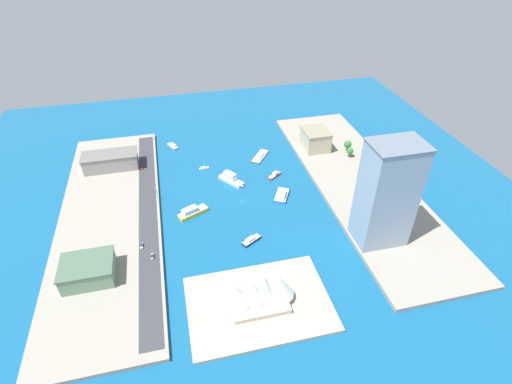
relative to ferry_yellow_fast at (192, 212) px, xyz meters
name	(u,v)px	position (x,y,z in m)	size (l,w,h in m)	color
ground_plane	(242,200)	(-38.32, -8.05, -2.46)	(440.00, 440.00, 0.00)	#145684
quay_west	(359,182)	(-134.75, -8.05, -1.06)	(70.00, 240.00, 2.80)	gray
quay_east	(110,218)	(58.12, -8.05, -1.06)	(70.00, 240.00, 2.80)	gray
peninsula_point	(259,304)	(-27.72, 88.82, -1.46)	(79.74, 55.52, 2.00)	#A89E89
road_strip	(148,211)	(31.36, -8.05, 0.41)	(12.72, 228.00, 0.15)	#38383D
ferry_yellow_fast	(192,212)	(0.00, 0.00, 0.00)	(23.74, 15.42, 6.42)	yellow
ferry_white_commuter	(231,179)	(-34.81, -34.53, 0.44)	(19.01, 23.00, 8.19)	silver
patrol_launch_navy	(252,240)	(-35.23, 37.83, -1.05)	(14.83, 10.83, 3.87)	#1E284C
barge_flat_brown	(260,156)	(-67.00, -66.57, -1.40)	(20.19, 24.01, 2.96)	brown
yacht_sleek_gray	(173,146)	(7.48, -102.73, -1.28)	(10.07, 14.33, 3.32)	#999EA3
sailboat_small_white	(204,168)	(-16.08, -59.20, -1.68)	(8.89, 2.84, 9.01)	white
tugboat_red	(275,175)	(-71.22, -33.53, -1.11)	(12.85, 10.38, 3.71)	red
catamaran_blue	(282,195)	(-69.02, -5.34, -0.71)	(16.52, 20.67, 4.71)	blue
carpark_squat_concrete	(111,161)	(59.56, -74.60, 7.07)	(44.96, 19.54, 13.39)	gray
tower_tall_glass	(387,195)	(-116.60, 56.20, 35.98)	(32.87, 23.91, 71.21)	#8C9EB2
terminal_long_green	(88,270)	(65.69, 48.29, 6.44)	(30.48, 24.43, 12.14)	slate
office_block_beige	(315,140)	(-117.99, -65.48, 9.33)	(22.19, 25.25, 17.92)	#C6B793
pickup_red	(142,168)	(35.33, -67.38, 1.25)	(2.07, 4.28, 1.56)	black
sedan_silver	(152,256)	(29.36, 40.09, 1.25)	(1.98, 4.93, 1.53)	black
van_white	(142,246)	(35.87, 28.67, 1.28)	(1.99, 5.09, 1.62)	black
traffic_light_waterfront	(157,193)	(23.91, -22.85, 4.68)	(0.36, 0.36, 6.50)	black
opera_landmark	(259,292)	(-27.89, 88.82, 8.64)	(40.04, 22.87, 22.64)	#BCAD93
park_tree_cluster	(349,147)	(-143.58, -50.02, 6.73)	(8.42, 16.18, 10.06)	brown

